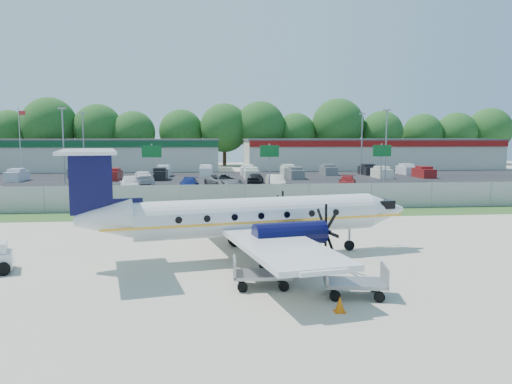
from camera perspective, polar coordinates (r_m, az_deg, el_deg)
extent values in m
plane|color=#BEB8A1|center=(24.94, 1.40, -6.79)|extent=(170.00, 170.00, 0.00)
cube|color=#2D561E|center=(36.66, -0.95, -2.53)|extent=(170.00, 4.00, 0.02)
cube|color=black|center=(43.57, -1.73, -1.10)|extent=(170.00, 8.00, 0.02)
cube|color=black|center=(64.41, -3.06, 1.32)|extent=(170.00, 32.00, 0.02)
cube|color=gray|center=(38.49, -1.20, -0.61)|extent=(120.00, 0.02, 1.90)
cube|color=gray|center=(38.39, -1.21, 0.84)|extent=(120.00, 0.06, 0.06)
cube|color=gray|center=(38.62, -1.20, -2.01)|extent=(120.00, 0.06, 0.06)
cube|color=beige|center=(88.66, -19.51, 3.95)|extent=(46.00, 12.00, 5.00)
cube|color=#474749|center=(88.60, -19.57, 5.65)|extent=(46.40, 12.40, 0.24)
cube|color=#0F4723|center=(82.69, -20.56, 5.15)|extent=(46.00, 0.20, 1.00)
cube|color=beige|center=(90.91, 12.88, 4.21)|extent=(44.00, 12.00, 5.00)
cube|color=#474749|center=(90.86, 12.92, 5.86)|extent=(44.40, 12.40, 0.24)
cube|color=maroon|center=(85.11, 14.23, 5.39)|extent=(44.00, 0.20, 1.00)
cylinder|color=gray|center=(47.45, -11.78, 2.40)|extent=(0.14, 0.14, 5.00)
cube|color=#0C5923|center=(47.22, -11.85, 4.57)|extent=(1.80, 0.08, 1.10)
cylinder|color=gray|center=(47.58, 1.53, 2.54)|extent=(0.14, 0.14, 5.00)
cube|color=#0C5923|center=(47.35, 1.56, 4.70)|extent=(1.80, 0.08, 1.10)
cylinder|color=gray|center=(50.18, 14.10, 2.55)|extent=(0.14, 0.14, 5.00)
cube|color=#0C5923|center=(49.96, 14.21, 4.60)|extent=(1.80, 0.08, 1.10)
cylinder|color=silver|center=(83.88, -25.37, 5.30)|extent=(0.12, 0.12, 10.00)
cube|color=red|center=(83.79, -25.19, 8.18)|extent=(1.00, 0.04, 0.65)
cylinder|color=gray|center=(64.37, -21.14, 4.90)|extent=(0.18, 0.18, 9.00)
cube|color=gray|center=(64.44, -21.30, 8.90)|extent=(0.90, 0.35, 0.18)
cylinder|color=gray|center=(66.24, 14.63, 5.15)|extent=(0.18, 0.18, 9.00)
cube|color=gray|center=(66.31, 14.74, 9.04)|extent=(0.90, 0.35, 0.18)
cylinder|color=gray|center=(74.06, -19.10, 5.11)|extent=(0.18, 0.18, 9.00)
cube|color=gray|center=(74.13, -19.23, 8.59)|extent=(0.90, 0.35, 0.18)
cylinder|color=gray|center=(75.69, 11.99, 5.34)|extent=(0.18, 0.18, 9.00)
cube|color=gray|center=(75.76, 12.07, 8.75)|extent=(0.90, 0.35, 0.18)
cylinder|color=silver|center=(23.33, 0.27, -2.76)|extent=(11.59, 4.02, 1.74)
cone|color=silver|center=(26.16, 14.51, -1.97)|extent=(2.33, 2.12, 1.74)
cone|color=silver|center=(22.23, -17.04, -3.02)|extent=(2.69, 2.19, 1.74)
cube|color=black|center=(26.02, 14.18, -1.29)|extent=(1.05, 1.34, 0.41)
cube|color=silver|center=(23.29, -0.81, -4.04)|extent=(6.13, 16.42, 0.20)
cylinder|color=black|center=(21.11, 3.90, -4.76)|extent=(3.26, 1.62, 1.01)
cylinder|color=black|center=(26.06, -0.35, -2.61)|extent=(3.26, 1.62, 1.01)
cube|color=black|center=(22.04, -18.36, 0.95)|extent=(1.74, 0.51, 2.66)
cube|color=silver|center=(21.97, -18.73, 4.40)|extent=(3.30, 6.02, 0.13)
cylinder|color=gray|center=(25.42, 10.62, -5.27)|extent=(0.11, 0.11, 1.19)
cylinder|color=black|center=(25.49, 10.61, -6.02)|extent=(0.54, 0.27, 0.51)
cylinder|color=black|center=(21.06, 1.29, -8.44)|extent=(0.65, 0.48, 0.59)
cylinder|color=black|center=(26.03, -2.49, -5.57)|extent=(0.65, 0.48, 0.59)
cube|color=black|center=(23.65, -26.81, -5.59)|extent=(0.48, 1.04, 0.38)
cylinder|color=black|center=(23.10, -26.93, -7.84)|extent=(0.60, 0.37, 0.57)
cylinder|color=black|center=(24.53, -26.74, -7.03)|extent=(0.60, 0.37, 0.57)
cube|color=gray|center=(19.09, 0.68, -9.40)|extent=(2.21, 1.37, 0.13)
cube|color=gray|center=(18.95, -2.47, -8.50)|extent=(0.13, 1.31, 0.65)
cube|color=gray|center=(19.11, 3.80, -8.38)|extent=(0.13, 1.31, 0.65)
cylinder|color=black|center=(18.56, -1.56, -10.81)|extent=(0.40, 0.14, 0.39)
cylinder|color=black|center=(19.70, -1.70, -9.79)|extent=(0.40, 0.14, 0.39)
cylinder|color=black|center=(18.68, 3.19, -10.70)|extent=(0.40, 0.14, 0.39)
cylinder|color=black|center=(19.81, 2.76, -9.70)|extent=(0.40, 0.14, 0.39)
cube|color=gray|center=(18.36, 11.26, -10.18)|extent=(2.34, 1.64, 0.13)
cube|color=gray|center=(18.17, 8.03, -9.24)|extent=(0.30, 1.29, 0.65)
cube|color=gray|center=(18.43, 14.48, -9.15)|extent=(0.30, 1.29, 0.65)
cylinder|color=black|center=(17.80, 9.03, -11.65)|extent=(0.40, 0.19, 0.39)
cylinder|color=black|center=(18.93, 8.70, -10.54)|extent=(0.40, 0.19, 0.39)
cylinder|color=black|center=(18.00, 13.92, -11.56)|extent=(0.40, 0.19, 0.39)
cylinder|color=black|center=(19.11, 13.29, -10.47)|extent=(0.40, 0.19, 0.39)
cone|color=#D86006|center=(16.80, 9.56, -12.54)|extent=(0.34, 0.34, 0.52)
cube|color=#D86006|center=(16.88, 9.54, -13.32)|extent=(0.36, 0.36, 0.03)
cone|color=#D86006|center=(34.93, 2.36, -2.51)|extent=(0.39, 0.39, 0.58)
cube|color=#D86006|center=(34.97, 2.35, -2.95)|extent=(0.41, 0.41, 0.03)
imported|color=black|center=(46.24, 3.16, -0.69)|extent=(4.98, 3.05, 1.35)
imported|color=silver|center=(53.43, -14.19, 0.08)|extent=(2.66, 5.24, 1.71)
imported|color=navy|center=(53.21, -7.69, 0.19)|extent=(2.25, 4.68, 1.31)
imported|color=#595B5E|center=(53.92, -3.65, 0.32)|extent=(4.57, 6.64, 1.69)
imported|color=beige|center=(53.60, 2.24, 0.29)|extent=(1.78, 4.87, 1.59)
imported|color=maroon|center=(56.27, 10.35, 0.48)|extent=(3.18, 4.89, 1.32)
imported|color=silver|center=(60.30, -12.85, 0.81)|extent=(3.56, 5.97, 1.62)
imported|color=black|center=(60.13, -0.06, 0.95)|extent=(2.56, 4.26, 1.36)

